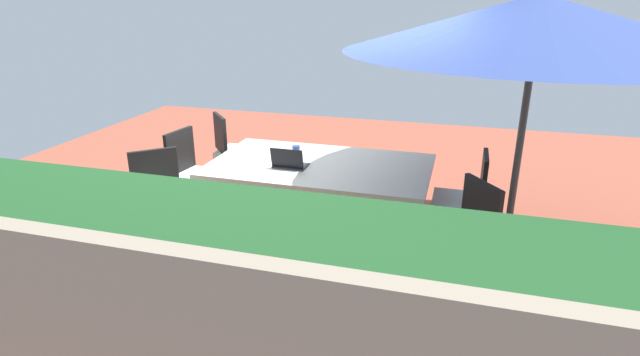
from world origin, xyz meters
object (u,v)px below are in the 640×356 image
(chair_southeast, at_px, (233,148))
(laptop, at_px, (289,163))
(chair_west, at_px, (465,197))
(chair_northeast, at_px, (160,198))
(dining_table, at_px, (320,168))
(chair_east, at_px, (193,171))
(cup, at_px, (296,151))
(patio_umbrella, at_px, (537,24))
(chair_northwest, at_px, (463,235))

(chair_southeast, distance_m, laptop, 1.53)
(chair_west, height_order, chair_northeast, same)
(dining_table, height_order, chair_east, chair_east)
(cup, bearing_deg, patio_umbrella, 170.80)
(chair_east, relative_size, chair_northeast, 1.00)
(dining_table, height_order, cup, cup)
(chair_southeast, bearing_deg, laptop, -174.88)
(dining_table, height_order, laptop, laptop)
(dining_table, bearing_deg, cup, -27.04)
(chair_southeast, relative_size, cup, 8.37)
(dining_table, relative_size, patio_umbrella, 0.72)
(patio_umbrella, relative_size, laptop, 9.35)
(chair_northwest, relative_size, chair_southeast, 1.00)
(patio_umbrella, bearing_deg, chair_east, -2.74)
(dining_table, distance_m, chair_northwest, 1.62)
(cup, bearing_deg, chair_northeast, 42.96)
(chair_southeast, distance_m, chair_east, 0.87)
(laptop, height_order, cup, laptop)
(dining_table, height_order, chair_northwest, chair_northwest)
(dining_table, xyz_separation_m, cup, (0.30, -0.15, 0.10))
(chair_west, bearing_deg, laptop, -82.21)
(chair_east, distance_m, chair_northeast, 0.77)
(chair_northwest, distance_m, laptop, 1.77)
(chair_southeast, bearing_deg, chair_west, -148.01)
(chair_southeast, height_order, laptop, chair_southeast)
(chair_northwest, xyz_separation_m, cup, (1.70, -0.95, 0.26))
(chair_southeast, height_order, cup, chair_southeast)
(laptop, bearing_deg, patio_umbrella, -179.56)
(chair_northeast, bearing_deg, dining_table, -11.08)
(patio_umbrella, relative_size, chair_northeast, 3.06)
(chair_west, bearing_deg, chair_east, -88.83)
(dining_table, relative_size, chair_northwest, 2.20)
(dining_table, bearing_deg, chair_northeast, 31.09)
(patio_umbrella, distance_m, chair_northeast, 3.54)
(chair_east, bearing_deg, chair_northeast, -165.63)
(patio_umbrella, bearing_deg, chair_southeast, -18.00)
(cup, bearing_deg, chair_southeast, -33.01)
(chair_west, height_order, laptop, chair_west)
(chair_east, height_order, cup, chair_east)
(dining_table, xyz_separation_m, chair_northwest, (-1.40, 0.79, -0.16))
(chair_northeast, xyz_separation_m, cup, (-1.02, -0.95, 0.26))
(patio_umbrella, distance_m, cup, 2.49)
(patio_umbrella, bearing_deg, cup, -9.20)
(dining_table, distance_m, chair_east, 1.42)
(chair_northeast, bearing_deg, cup, 0.80)
(chair_east, xyz_separation_m, cup, (-1.11, -0.19, 0.26))
(chair_northeast, bearing_deg, chair_northwest, -42.07)
(chair_northwest, distance_m, chair_west, 0.82)
(chair_northwest, bearing_deg, patio_umbrella, 110.71)
(chair_west, relative_size, laptop, 3.06)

